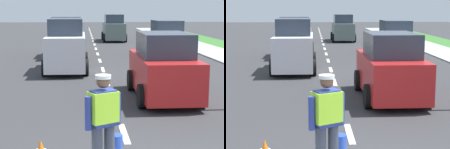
% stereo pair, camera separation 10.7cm
% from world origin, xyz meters
% --- Properties ---
extents(ground_plane, '(96.00, 96.00, 0.00)m').
position_xyz_m(ground_plane, '(0.00, 21.00, 0.00)').
color(ground_plane, '#333335').
extents(lane_center_line, '(0.14, 46.40, 0.01)m').
position_xyz_m(lane_center_line, '(0.00, 25.20, 0.00)').
color(lane_center_line, silver).
rests_on(lane_center_line, ground).
extents(road_worker, '(0.65, 0.59, 1.67)m').
position_xyz_m(road_worker, '(-0.55, 0.70, 0.93)').
color(road_worker, '#383D4C').
rests_on(road_worker, ground).
extents(car_oncoming_lead, '(1.88, 4.10, 2.27)m').
position_xyz_m(car_oncoming_lead, '(-1.59, 11.53, 1.06)').
color(car_oncoming_lead, silver).
rests_on(car_oncoming_lead, ground).
extents(car_outgoing_ahead, '(1.87, 3.91, 2.00)m').
position_xyz_m(car_outgoing_ahead, '(1.54, 6.06, 0.93)').
color(car_outgoing_ahead, red).
rests_on(car_outgoing_ahead, ground).
extents(car_oncoming_second, '(2.05, 4.07, 2.22)m').
position_xyz_m(car_oncoming_second, '(-1.77, 16.81, 1.03)').
color(car_oncoming_second, gray).
rests_on(car_oncoming_second, ground).
extents(car_outgoing_far, '(1.89, 4.15, 2.18)m').
position_xyz_m(car_outgoing_far, '(1.69, 26.82, 1.01)').
color(car_outgoing_far, slate).
rests_on(car_outgoing_far, ground).
extents(car_parked_far, '(1.98, 4.09, 2.00)m').
position_xyz_m(car_parked_far, '(4.03, 17.29, 0.93)').
color(car_parked_far, silver).
rests_on(car_parked_far, ground).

